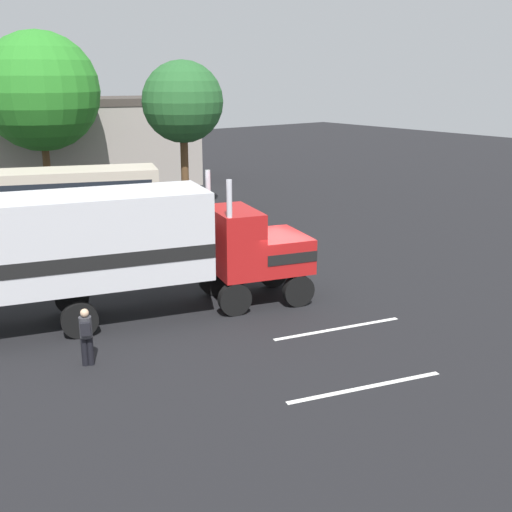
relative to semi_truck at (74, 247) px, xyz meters
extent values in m
plane|color=black|center=(6.33, -1.86, -2.52)|extent=(120.00, 120.00, 0.00)
cube|color=silver|center=(6.16, -5.36, -2.52)|extent=(4.30, 1.26, 0.01)
cube|color=silver|center=(3.98, -8.53, -2.52)|extent=(4.27, 1.39, 0.01)
cube|color=#B21919|center=(6.56, -1.91, -0.82)|extent=(2.43, 2.90, 1.20)
cube|color=#B21919|center=(5.03, -1.47, -0.32)|extent=(2.04, 2.79, 2.20)
cube|color=silver|center=(7.47, -2.18, -0.82)|extent=(0.66, 2.04, 1.08)
cube|color=black|center=(6.56, -1.91, -0.76)|extent=(2.44, 2.94, 0.36)
cylinder|color=silver|center=(4.81, -0.26, 0.28)|extent=(0.18, 0.18, 3.40)
cylinder|color=silver|center=(4.19, -2.37, 0.28)|extent=(0.18, 0.18, 3.40)
cube|color=silver|center=(-1.07, 0.30, 0.23)|extent=(10.81, 5.43, 2.80)
cube|color=black|center=(-1.07, 0.30, -0.19)|extent=(10.82, 5.47, 0.44)
cylinder|color=silver|center=(5.79, -0.34, -1.57)|extent=(1.43, 0.98, 0.64)
cylinder|color=black|center=(7.16, -0.94, -1.97)|extent=(1.14, 0.60, 1.10)
cylinder|color=black|center=(6.54, -3.05, -1.97)|extent=(1.14, 0.60, 1.10)
cylinder|color=black|center=(4.95, -0.30, -1.97)|extent=(1.14, 0.60, 1.10)
cylinder|color=black|center=(4.34, -2.41, -1.97)|extent=(1.14, 0.60, 1.10)
cylinder|color=black|center=(0.20, 1.08, -1.97)|extent=(1.14, 0.60, 1.10)
cylinder|color=black|center=(-0.42, -1.03, -1.97)|extent=(1.14, 0.60, 1.10)
cylinder|color=black|center=(-1.09, -2.94, -2.11)|extent=(0.18, 0.18, 0.82)
cylinder|color=black|center=(-0.96, -3.00, -2.11)|extent=(0.18, 0.18, 0.82)
cylinder|color=#333338|center=(-1.02, -2.97, -1.41)|extent=(0.34, 0.34, 0.58)
sphere|color=tan|center=(-1.02, -2.97, -1.01)|extent=(0.23, 0.23, 0.23)
cube|color=black|center=(-1.11, -3.15, -1.39)|extent=(0.30, 0.25, 0.36)
cube|color=#BFB29E|center=(2.57, 10.63, -0.57)|extent=(11.15, 6.53, 2.90)
cube|color=black|center=(2.57, 10.63, 0.01)|extent=(10.55, 6.31, 0.90)
cylinder|color=black|center=(6.79, 10.12, -2.02)|extent=(1.03, 0.64, 1.00)
cylinder|color=black|center=(5.93, 8.04, -2.02)|extent=(1.03, 0.64, 1.00)
cylinder|color=brown|center=(6.53, 20.00, -0.43)|extent=(0.44, 0.44, 4.18)
sphere|color=#2A7F25|center=(6.53, 20.00, 4.11)|extent=(6.99, 6.99, 6.99)
cylinder|color=brown|center=(11.88, 12.76, -0.24)|extent=(0.44, 0.44, 4.56)
sphere|color=#255C2A|center=(11.88, 12.76, 3.62)|extent=(4.52, 4.52, 4.52)
cube|color=#9E938C|center=(9.22, 24.94, 0.50)|extent=(19.79, 11.03, 6.04)
cube|color=#3F3833|center=(9.22, 24.94, 3.27)|extent=(19.92, 11.15, 0.50)
camera|label=1|loc=(-7.15, -18.29, 5.15)|focal=44.58mm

